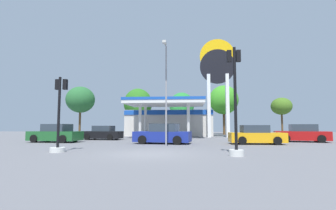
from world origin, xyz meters
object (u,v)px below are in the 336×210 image
car_1 (163,135)px  car_3 (56,134)px  car_4 (301,134)px  traffic_signal_1 (235,113)px  station_pole_sign (218,74)px  tree_2 (182,105)px  car_2 (102,133)px  tree_4 (281,106)px  tree_0 (80,100)px  corner_streetlamp (166,85)px  tree_3 (224,100)px  tree_1 (138,104)px  traffic_signal_0 (59,125)px  car_0 (256,135)px

car_1 → car_3: (-9.34, 0.91, -0.01)m
car_4 → traffic_signal_1: traffic_signal_1 is taller
station_pole_sign → tree_2: (-4.72, 9.27, -3.05)m
car_1 → car_2: (-6.67, 4.93, -0.08)m
car_4 → traffic_signal_1: bearing=-125.0°
car_1 → tree_4: tree_4 is taller
station_pole_sign → tree_0: station_pole_sign is taller
traffic_signal_1 → corner_streetlamp: corner_streetlamp is taller
tree_3 → corner_streetlamp: 23.83m
corner_streetlamp → tree_3: bearing=72.9°
tree_1 → tree_4: (22.94, -1.13, -0.69)m
traffic_signal_0 → tree_2: 27.54m
traffic_signal_0 → tree_1: 28.44m
car_0 → car_2: size_ratio=1.00×
car_2 → traffic_signal_0: 11.74m
tree_2 → traffic_signal_0: bearing=-102.1°
car_0 → tree_1: size_ratio=0.53×
car_4 → traffic_signal_0: size_ratio=1.13×
tree_2 → car_4: bearing=-57.0°
traffic_signal_0 → tree_0: size_ratio=0.52×
car_2 → tree_3: bearing=47.3°
traffic_signal_1 → tree_4: size_ratio=0.90×
car_0 → traffic_signal_1: 8.35m
car_3 → tree_1: size_ratio=0.59×
car_2 → tree_1: bearing=89.8°
tree_3 → tree_4: 8.92m
station_pole_sign → car_0: 12.88m
tree_2 → corner_streetlamp: bearing=-90.9°
tree_1 → car_3: bearing=-97.6°
car_0 → tree_4: (9.15, 20.21, 3.74)m
car_3 → corner_streetlamp: corner_streetlamp is taller
tree_1 → traffic_signal_1: bearing=-69.5°
station_pole_sign → car_2: bearing=-154.2°
traffic_signal_1 → tree_0: size_ratio=0.66×
station_pole_sign → tree_1: station_pole_sign is taller
traffic_signal_1 → tree_2: 27.98m
car_3 → tree_2: 22.06m
tree_3 → tree_4: tree_3 is taller
car_4 → car_0: bearing=-146.8°
tree_4 → corner_streetlamp: 27.80m
tree_3 → tree_0: bearing=-177.6°
tree_1 → corner_streetlamp: bearing=-73.5°
station_pole_sign → tree_3: (1.95, 9.46, -2.22)m
tree_3 → tree_4: size_ratio=1.35×
car_4 → tree_1: bearing=135.2°
corner_streetlamp → car_4: bearing=26.5°
station_pole_sign → car_1: (-5.53, -10.82, -6.98)m
tree_4 → tree_1: bearing=177.2°
corner_streetlamp → car_3: bearing=161.0°
tree_4 → car_1: bearing=-128.7°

